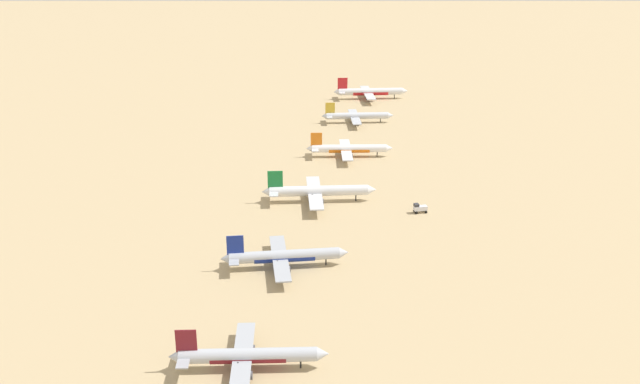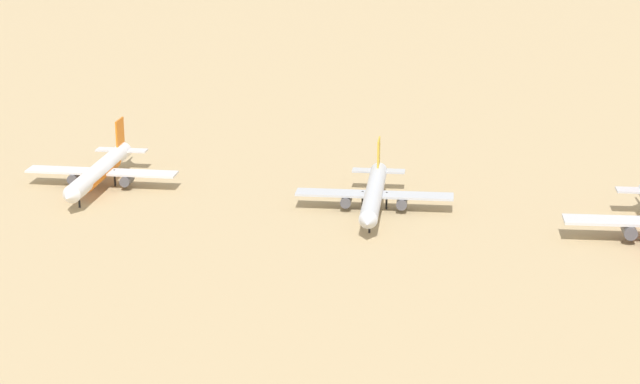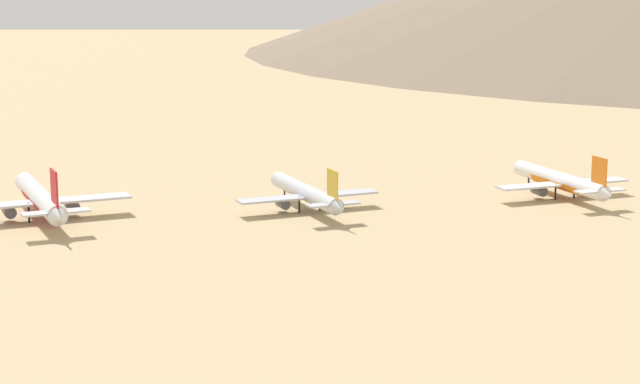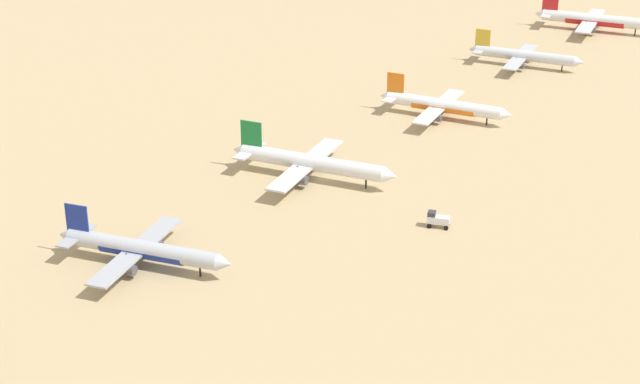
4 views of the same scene
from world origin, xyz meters
The scene contains 8 objects.
ground_plane centered at (0.00, 0.00, 0.00)m, with size 2163.14×2163.14×0.00m, color tan.
parked_jet_1 centered at (-15.86, -118.07, 3.94)m, with size 41.06×33.39×11.84m.
parked_jet_2 centered at (-11.61, -60.36, 4.07)m, with size 42.34×34.61×12.24m.
parked_jet_3 centered at (-2.99, -0.84, 4.53)m, with size 46.68×38.01×13.45m.
parked_jet_4 centered at (9.30, 58.53, 4.02)m, with size 41.94×34.08×12.09m.
parked_jet_5 centered at (13.59, 120.40, 3.95)m, with size 40.68×33.11×11.72m.
parked_jet_6 centered at (22.50, 178.09, 4.57)m, with size 47.61×38.79×13.73m.
service_truck centered at (37.45, -11.20, 2.08)m, with size 5.61×3.82×3.90m.
Camera 1 is at (9.05, -273.98, 108.26)m, focal length 40.60 mm.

